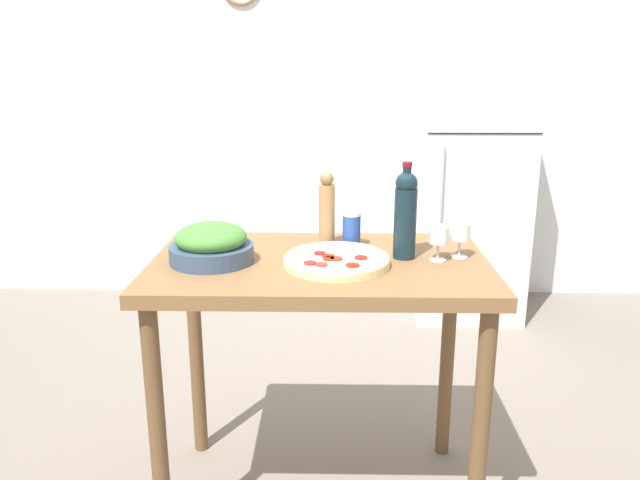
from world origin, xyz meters
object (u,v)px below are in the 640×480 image
pepper_mill (327,211)px  homemade_pizza (337,260)px  refrigerator (469,187)px  wine_glass_far (460,234)px  wine_glass_near (439,237)px  salad_bowl (211,245)px  wine_bottle (405,213)px  salt_canister (351,229)px

pepper_mill → homemade_pizza: (0.04, -0.23, -0.11)m
refrigerator → wine_glass_far: size_ratio=13.79×
wine_glass_near → homemade_pizza: bearing=-170.9°
refrigerator → homemade_pizza: refrigerator is taller
wine_glass_near → pepper_mill: pepper_mill is taller
salad_bowl → homemade_pizza: bearing=-4.2°
wine_bottle → wine_glass_far: 0.20m
pepper_mill → salt_canister: (0.09, -0.01, -0.07)m
salt_canister → wine_glass_far: bearing=-18.8°
wine_bottle → salad_bowl: wine_bottle is taller
wine_glass_near → pepper_mill: size_ratio=0.44×
wine_glass_far → pepper_mill: pepper_mill is taller
salt_canister → pepper_mill: bearing=173.0°
wine_glass_far → salad_bowl: size_ratio=0.43×
wine_bottle → salt_canister: size_ratio=2.57×
wine_bottle → homemade_pizza: bearing=-158.7°
refrigerator → salt_canister: (-0.80, -1.72, 0.17)m
salt_canister → wine_bottle: bearing=-36.4°
salt_canister → refrigerator: bearing=65.1°
wine_glass_near → salad_bowl: (-0.76, -0.02, -0.02)m
salad_bowl → pepper_mill: bearing=27.6°
wine_glass_far → pepper_mill: 0.48m
salad_bowl → homemade_pizza: size_ratio=0.80×
refrigerator → pepper_mill: bearing=-117.5°
pepper_mill → salad_bowl: pepper_mill is taller
wine_glass_near → salad_bowl: salad_bowl is taller
refrigerator → wine_glass_near: 1.96m
wine_bottle → wine_glass_near: size_ratio=2.74×
homemade_pizza → wine_glass_near: bearing=9.1°
wine_glass_far → refrigerator: bearing=76.9°
wine_bottle → salad_bowl: (-0.65, -0.06, -0.10)m
refrigerator → salad_bowl: size_ratio=5.91×
wine_glass_far → wine_bottle: bearing=-178.3°
wine_glass_near → salt_canister: size_ratio=0.94×
pepper_mill → wine_glass_near: bearing=-25.1°
wine_bottle → wine_glass_far: size_ratio=2.74×
homemade_pizza → wine_glass_far: bearing=12.8°
pepper_mill → homemade_pizza: bearing=-81.3°
wine_bottle → salad_bowl: size_ratio=1.17×
refrigerator → salt_canister: size_ratio=12.94×
wine_glass_near → wine_bottle: bearing=162.4°
wine_bottle → salt_canister: bearing=143.6°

